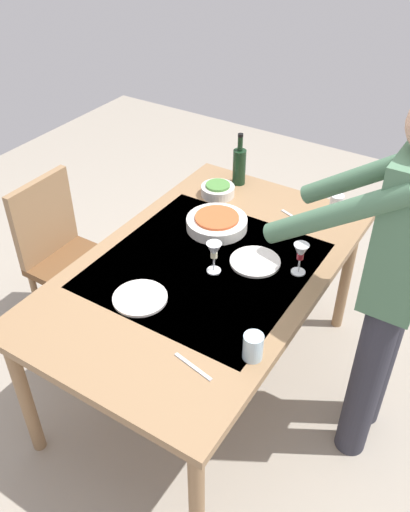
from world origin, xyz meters
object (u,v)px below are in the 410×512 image
Objects in this scene: person_server at (394,275)px; wine_glass_left at (214,252)px; water_cup_near_right at (336,205)px; dinner_plate_far at (255,262)px; dinner_plate_near at (140,298)px; wine_bottle at (239,165)px; side_bowl_salad at (218,190)px; chair_near at (62,249)px; dining_table at (205,277)px; serving_bowl_pasta at (217,222)px; wine_glass_right at (301,254)px; water_cup_near_left at (253,347)px.

person_server is 0.74m from wine_glass_left.
water_cup_near_right is 0.46× the size of dinner_plate_far.
dinner_plate_near is (0.32, -0.16, -0.10)m from wine_glass_left.
wine_bottle reaches higher than dinner_plate_far.
water_cup_near_right is 0.62m from side_bowl_salad.
chair_near is 0.54× the size of person_server.
chair_near is 1.74m from person_server.
serving_bowl_pasta is (-0.28, -0.11, 0.10)m from dining_table.
serving_bowl_pasta is 1.67× the size of side_bowl_salad.
wine_glass_left reaches higher than dinner_plate_far.
serving_bowl_pasta is at bearing 15.99° from wine_bottle.
dining_table is 11.08× the size of wine_glass_left.
chair_near is at bearing -88.81° from wine_glass_left.
wine_glass_left is at bearing -59.30° from wine_glass_right.
wine_bottle is 1.08m from dinner_plate_near.
water_cup_near_right is at bearing 154.91° from dining_table.
person_server is 0.62m from water_cup_near_left.
dinner_plate_near and dinner_plate_far have the same top height.
dinner_plate_far is (-0.17, 1.08, 0.25)m from chair_near.
serving_bowl_pasta is 1.30× the size of dinner_plate_near.
dining_table is at bearing 162.57° from dinner_plate_near.
wine_bottle is at bearing -120.56° from person_server.
chair_near reaches higher than water_cup_near_right.
wine_bottle is 2.73× the size of water_cup_near_left.
dinner_plate_near is at bearing 6.94° from wine_bottle.
water_cup_near_left reaches higher than serving_bowl_pasta.
dinner_plate_far is at bearing -153.06° from water_cup_near_left.
wine_glass_right is at bearing 4.39° from water_cup_near_right.
wine_glass_left is 1.00× the size of wine_glass_right.
wine_glass_left is 0.35m from serving_bowl_pasta.
chair_near is 3.96× the size of dinner_plate_far.
chair_near is at bearing -58.57° from water_cup_near_right.
water_cup_near_left is at bearing 49.81° from dining_table.
wine_glass_right reaches higher than dinner_plate_near.
wine_glass_left is at bearing 91.19° from chair_near.
water_cup_near_left is at bearing 26.94° from dinner_plate_far.
chair_near is 1.07m from wine_bottle.
side_bowl_salad is (-0.27, -0.16, 0.00)m from serving_bowl_pasta.
wine_glass_left is 0.66× the size of dinner_plate_far.
water_cup_near_left is at bearing 75.92° from chair_near.
dining_table is 0.92m from chair_near.
person_server reaches higher than serving_bowl_pasta.
water_cup_near_left is 0.60× the size of side_bowl_salad.
water_cup_near_left is 0.47× the size of dinner_plate_far.
person_server is at bearing 146.12° from water_cup_near_left.
person_server is 15.87× the size of water_cup_near_right.
dinner_plate_near is (1.06, -0.44, -0.05)m from water_cup_near_right.
serving_bowl_pasta is (0.45, 0.13, -0.08)m from wine_bottle.
person_server is at bearing 99.45° from dining_table.
dining_table is 0.32m from serving_bowl_pasta.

